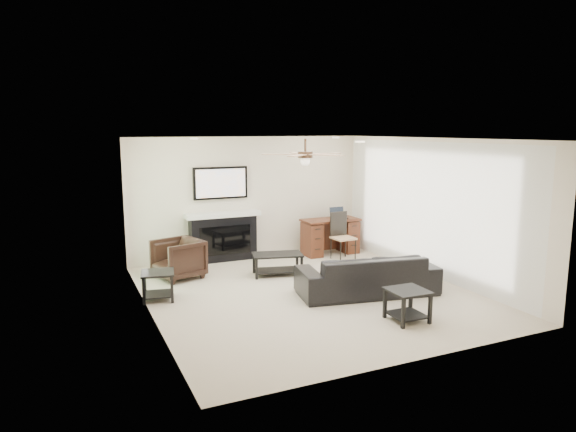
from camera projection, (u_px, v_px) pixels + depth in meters
name	position (u px, v px, depth m)	size (l,w,h in m)	color
room_shell	(316.00, 190.00, 8.26)	(5.50, 5.54, 2.52)	beige
sofa	(367.00, 274.00, 8.31)	(2.24, 0.88, 0.65)	black
armchair	(178.00, 259.00, 9.18)	(0.76, 0.78, 0.71)	black
coffee_table	(277.00, 264.00, 9.40)	(0.90, 0.50, 0.40)	black
end_table_near	(407.00, 305.00, 7.14)	(0.52, 0.52, 0.45)	black
end_table_left	(158.00, 286.00, 8.04)	(0.50, 0.50, 0.45)	black
fireplace_unit	(223.00, 214.00, 10.30)	(1.52, 0.34, 1.91)	black
desk	(330.00, 236.00, 10.98)	(1.22, 0.56, 0.76)	#432010
desk_chair	(343.00, 236.00, 10.47)	(0.42, 0.44, 0.97)	black
laptop	(339.00, 213.00, 10.96)	(0.33, 0.24, 0.23)	black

